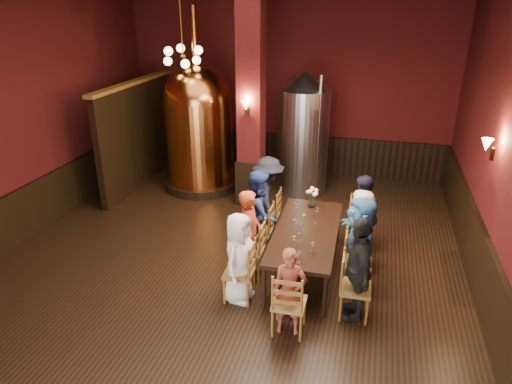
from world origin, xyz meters
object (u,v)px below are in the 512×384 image
(rose_vase, at_px, (312,194))
(dining_table, at_px, (306,234))
(person_1, at_px, (250,234))
(person_2, at_px, (260,214))
(steel_vessel, at_px, (303,134))
(person_0, at_px, (239,258))
(copper_kettle, at_px, (199,127))

(rose_vase, bearing_deg, dining_table, -86.93)
(person_1, distance_m, person_2, 0.66)
(person_1, distance_m, steel_vessel, 3.79)
(person_0, bearing_deg, dining_table, -30.33)
(copper_kettle, bearing_deg, person_0, -61.64)
(dining_table, height_order, person_1, person_1)
(person_0, xyz_separation_m, rose_vase, (0.78, 1.93, 0.30))
(dining_table, height_order, rose_vase, rose_vase)
(person_2, relative_size, steel_vessel, 0.57)
(copper_kettle, xyz_separation_m, rose_vase, (2.96, -2.11, -0.49))
(copper_kettle, relative_size, steel_vessel, 1.48)
(dining_table, relative_size, copper_kettle, 0.59)
(person_1, relative_size, person_2, 0.95)
(rose_vase, bearing_deg, person_0, -111.99)
(person_0, bearing_deg, person_2, 10.04)
(rose_vase, bearing_deg, person_2, -143.53)
(person_2, height_order, copper_kettle, copper_kettle)
(dining_table, distance_m, rose_vase, 0.96)
(person_1, bearing_deg, dining_table, -78.77)
(person_2, distance_m, rose_vase, 1.03)
(person_0, distance_m, rose_vase, 2.10)
(person_0, xyz_separation_m, copper_kettle, (-2.18, 4.03, 0.78))
(person_2, bearing_deg, person_0, 172.28)
(steel_vessel, bearing_deg, person_0, -92.44)
(steel_vessel, relative_size, rose_vase, 7.26)
(copper_kettle, relative_size, rose_vase, 10.71)
(rose_vase, bearing_deg, copper_kettle, 144.54)
(steel_vessel, bearing_deg, copper_kettle, -171.05)
(person_0, distance_m, person_1, 0.67)
(dining_table, relative_size, rose_vase, 6.36)
(dining_table, relative_size, person_0, 1.72)
(dining_table, xyz_separation_m, person_1, (-0.84, -0.35, 0.06))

